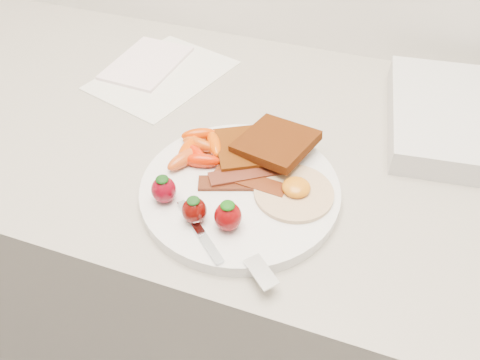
% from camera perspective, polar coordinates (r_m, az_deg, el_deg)
% --- Properties ---
extents(counter, '(2.00, 0.60, 0.90)m').
position_cam_1_polar(counter, '(1.08, 1.53, -13.44)').
color(counter, gray).
rests_on(counter, ground).
extents(plate, '(0.27, 0.27, 0.02)m').
position_cam_1_polar(plate, '(0.64, 0.00, -1.23)').
color(plate, white).
rests_on(plate, counter).
extents(toast_lower, '(0.12, 0.12, 0.01)m').
position_cam_1_polar(toast_lower, '(0.67, 0.98, 3.86)').
color(toast_lower, '#471E05').
rests_on(toast_lower, plate).
extents(toast_upper, '(0.12, 0.12, 0.02)m').
position_cam_1_polar(toast_upper, '(0.67, 4.39, 4.59)').
color(toast_upper, black).
rests_on(toast_upper, toast_lower).
extents(fried_egg, '(0.14, 0.14, 0.02)m').
position_cam_1_polar(fried_egg, '(0.62, 6.65, -1.34)').
color(fried_egg, beige).
rests_on(fried_egg, plate).
extents(bacon_strips, '(0.12, 0.09, 0.01)m').
position_cam_1_polar(bacon_strips, '(0.63, 0.50, 0.09)').
color(bacon_strips, black).
rests_on(bacon_strips, plate).
extents(baby_carrots, '(0.08, 0.11, 0.02)m').
position_cam_1_polar(baby_carrots, '(0.67, -5.26, 3.74)').
color(baby_carrots, '#C34709').
rests_on(baby_carrots, plate).
extents(strawberries, '(0.13, 0.05, 0.04)m').
position_cam_1_polar(strawberries, '(0.58, -5.33, -3.08)').
color(strawberries, maroon).
rests_on(strawberries, plate).
extents(fork, '(0.16, 0.10, 0.00)m').
position_cam_1_polar(fork, '(0.56, -1.69, -8.35)').
color(fork, silver).
rests_on(fork, plate).
extents(paper_sheet, '(0.24, 0.28, 0.00)m').
position_cam_1_polar(paper_sheet, '(0.89, -9.39, 12.51)').
color(paper_sheet, white).
rests_on(paper_sheet, counter).
extents(notepad, '(0.12, 0.17, 0.01)m').
position_cam_1_polar(notepad, '(0.93, -11.28, 13.84)').
color(notepad, white).
rests_on(notepad, paper_sheet).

